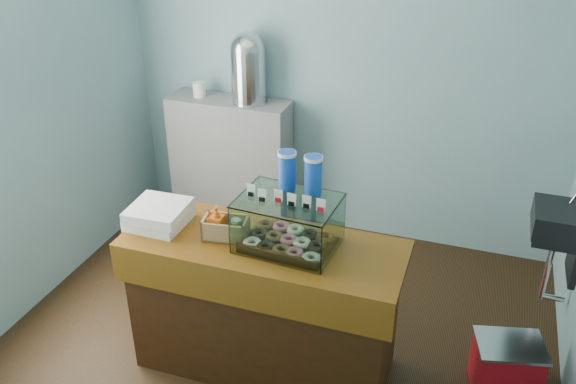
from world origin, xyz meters
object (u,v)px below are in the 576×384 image
at_px(counter, 264,305).
at_px(display_case, 291,218).
at_px(coffee_urn, 248,66).
at_px(red_cooler, 506,366).

xyz_separation_m(counter, display_case, (0.15, 0.05, 0.60)).
bearing_deg(coffee_urn, counter, -65.56).
bearing_deg(display_case, coffee_urn, 123.39).
height_order(coffee_urn, red_cooler, coffee_urn).
distance_m(counter, red_cooler, 1.47).
bearing_deg(display_case, counter, -158.20).
relative_size(counter, red_cooler, 3.61).
relative_size(counter, coffee_urn, 2.88).
distance_m(coffee_urn, red_cooler, 2.78).
xyz_separation_m(coffee_urn, red_cooler, (2.13, -1.31, -1.22)).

